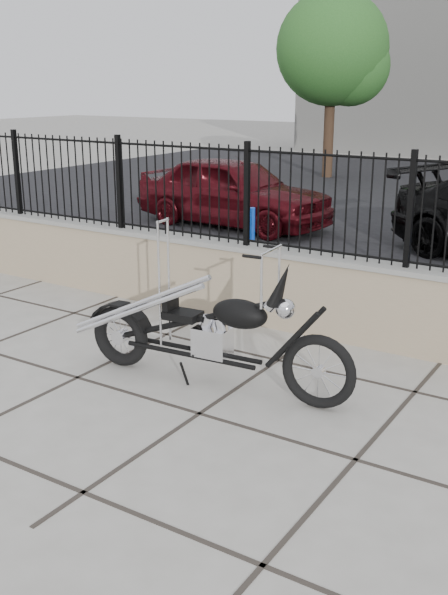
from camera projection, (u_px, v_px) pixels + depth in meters
ground_plane at (199, 414)px, 6.28m from camera, size 90.00×90.00×0.00m
retaining_wall at (319, 295)px, 8.15m from camera, size 14.00×0.36×0.96m
iron_fence at (323, 204)px, 7.83m from camera, size 14.00×0.08×1.20m
chopper_motorcycle at (207, 305)px, 6.66m from camera, size 2.77×0.71×1.64m
car_red at (233, 191)px, 14.36m from camera, size 4.36×2.01×1.45m
bollard_a at (251, 236)px, 11.40m from camera, size 0.12×0.12×0.93m
tree_left at (333, 43)px, 21.02m from camera, size 3.41×3.41×5.75m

